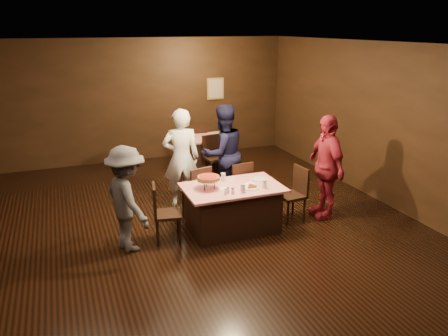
{
  "coord_description": "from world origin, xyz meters",
  "views": [
    {
      "loc": [
        -1.68,
        -5.78,
        3.27
      ],
      "look_at": [
        0.8,
        0.69,
        1.0
      ],
      "focal_mm": 35.0,
      "sensor_mm": 36.0,
      "label": 1
    }
  ],
  "objects_px": {
    "diner_grey_knit": "(127,199)",
    "diner_navy_hoodie": "(223,153)",
    "pizza_stand": "(208,178)",
    "back_table": "(205,153)",
    "main_table": "(233,208)",
    "glass_front_left": "(243,188)",
    "glass_back": "(223,177)",
    "chair_far_right": "(237,185)",
    "chair_end_right": "(291,194)",
    "chair_far_left": "(196,191)",
    "plate_empty": "(259,179)",
    "chair_end_left": "(167,213)",
    "diner_white_jacket": "(181,158)",
    "glass_front_right": "(264,184)",
    "diner_red_shirt": "(326,167)",
    "chair_back_far": "(197,143)",
    "chair_back_near": "(215,157)"
  },
  "relations": [
    {
      "from": "diner_grey_knit",
      "to": "diner_navy_hoodie",
      "type": "bearing_deg",
      "value": -73.23
    },
    {
      "from": "pizza_stand",
      "to": "back_table",
      "type": "bearing_deg",
      "value": 72.58
    },
    {
      "from": "main_table",
      "to": "glass_front_left",
      "type": "bearing_deg",
      "value": -80.54
    },
    {
      "from": "diner_navy_hoodie",
      "to": "glass_back",
      "type": "xyz_separation_m",
      "value": [
        -0.38,
        -1.02,
        -0.1
      ]
    },
    {
      "from": "chair_far_right",
      "to": "pizza_stand",
      "type": "xyz_separation_m",
      "value": [
        -0.8,
        -0.7,
        0.48
      ]
    },
    {
      "from": "diner_navy_hoodie",
      "to": "diner_grey_knit",
      "type": "distance_m",
      "value": 2.45
    },
    {
      "from": "chair_end_right",
      "to": "glass_front_left",
      "type": "distance_m",
      "value": 1.15
    },
    {
      "from": "chair_far_left",
      "to": "plate_empty",
      "type": "bearing_deg",
      "value": 133.13
    },
    {
      "from": "chair_far_right",
      "to": "glass_back",
      "type": "relative_size",
      "value": 6.79
    },
    {
      "from": "chair_end_left",
      "to": "diner_white_jacket",
      "type": "bearing_deg",
      "value": -15.14
    },
    {
      "from": "chair_far_left",
      "to": "chair_far_right",
      "type": "distance_m",
      "value": 0.8
    },
    {
      "from": "chair_far_right",
      "to": "glass_front_left",
      "type": "height_order",
      "value": "chair_far_right"
    },
    {
      "from": "chair_far_left",
      "to": "diner_white_jacket",
      "type": "distance_m",
      "value": 0.72
    },
    {
      "from": "pizza_stand",
      "to": "glass_front_left",
      "type": "bearing_deg",
      "value": -37.87
    },
    {
      "from": "main_table",
      "to": "pizza_stand",
      "type": "height_order",
      "value": "pizza_stand"
    },
    {
      "from": "back_table",
      "to": "diner_grey_knit",
      "type": "relative_size",
      "value": 0.8
    },
    {
      "from": "glass_front_left",
      "to": "main_table",
      "type": "bearing_deg",
      "value": 99.46
    },
    {
      "from": "chair_end_right",
      "to": "glass_front_right",
      "type": "distance_m",
      "value": 0.79
    },
    {
      "from": "diner_red_shirt",
      "to": "pizza_stand",
      "type": "bearing_deg",
      "value": -87.28
    },
    {
      "from": "pizza_stand",
      "to": "main_table",
      "type": "bearing_deg",
      "value": -7.13
    },
    {
      "from": "glass_back",
      "to": "chair_far_left",
      "type": "bearing_deg",
      "value": 127.87
    },
    {
      "from": "back_table",
      "to": "pizza_stand",
      "type": "height_order",
      "value": "pizza_stand"
    },
    {
      "from": "plate_empty",
      "to": "diner_white_jacket",
      "type": "bearing_deg",
      "value": 132.3
    },
    {
      "from": "chair_far_left",
      "to": "diner_red_shirt",
      "type": "height_order",
      "value": "diner_red_shirt"
    },
    {
      "from": "glass_back",
      "to": "chair_end_left",
      "type": "bearing_deg",
      "value": -164.05
    },
    {
      "from": "glass_front_left",
      "to": "chair_back_far",
      "type": "bearing_deg",
      "value": 82.29
    },
    {
      "from": "pizza_stand",
      "to": "plate_empty",
      "type": "xyz_separation_m",
      "value": [
        0.95,
        0.1,
        -0.17
      ]
    },
    {
      "from": "chair_back_near",
      "to": "diner_white_jacket",
      "type": "distance_m",
      "value": 1.77
    },
    {
      "from": "glass_back",
      "to": "chair_back_near",
      "type": "bearing_deg",
      "value": 73.77
    },
    {
      "from": "chair_far_right",
      "to": "diner_red_shirt",
      "type": "height_order",
      "value": "diner_red_shirt"
    },
    {
      "from": "chair_end_left",
      "to": "glass_back",
      "type": "height_order",
      "value": "chair_end_left"
    },
    {
      "from": "diner_white_jacket",
      "to": "diner_grey_knit",
      "type": "bearing_deg",
      "value": 58.7
    },
    {
      "from": "diner_white_jacket",
      "to": "glass_front_right",
      "type": "distance_m",
      "value": 1.82
    },
    {
      "from": "pizza_stand",
      "to": "chair_back_near",
      "type": "bearing_deg",
      "value": 68.19
    },
    {
      "from": "diner_navy_hoodie",
      "to": "diner_red_shirt",
      "type": "height_order",
      "value": "diner_navy_hoodie"
    },
    {
      "from": "chair_back_far",
      "to": "chair_far_left",
      "type": "bearing_deg",
      "value": 76.79
    },
    {
      "from": "diner_white_jacket",
      "to": "diner_red_shirt",
      "type": "relative_size",
      "value": 1.01
    },
    {
      "from": "diner_red_shirt",
      "to": "pizza_stand",
      "type": "height_order",
      "value": "diner_red_shirt"
    },
    {
      "from": "diner_red_shirt",
      "to": "glass_front_left",
      "type": "xyz_separation_m",
      "value": [
        -1.68,
        -0.26,
        -0.08
      ]
    },
    {
      "from": "diner_grey_knit",
      "to": "pizza_stand",
      "type": "xyz_separation_m",
      "value": [
        1.31,
        0.09,
        0.14
      ]
    },
    {
      "from": "chair_back_near",
      "to": "plate_empty",
      "type": "distance_m",
      "value": 2.46
    },
    {
      "from": "chair_back_near",
      "to": "glass_front_left",
      "type": "distance_m",
      "value": 2.97
    },
    {
      "from": "chair_end_left",
      "to": "glass_front_right",
      "type": "bearing_deg",
      "value": -89.44
    },
    {
      "from": "chair_far_right",
      "to": "diner_white_jacket",
      "type": "bearing_deg",
      "value": -38.53
    },
    {
      "from": "glass_front_left",
      "to": "glass_front_right",
      "type": "height_order",
      "value": "same"
    },
    {
      "from": "plate_empty",
      "to": "chair_back_near",
      "type": "bearing_deg",
      "value": 88.42
    },
    {
      "from": "chair_far_left",
      "to": "glass_back",
      "type": "distance_m",
      "value": 0.68
    },
    {
      "from": "glass_front_left",
      "to": "chair_far_left",
      "type": "bearing_deg",
      "value": 113.2
    },
    {
      "from": "diner_white_jacket",
      "to": "diner_navy_hoodie",
      "type": "bearing_deg",
      "value": -168.1
    },
    {
      "from": "diner_red_shirt",
      "to": "chair_end_left",
      "type": "bearing_deg",
      "value": -85.65
    }
  ]
}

